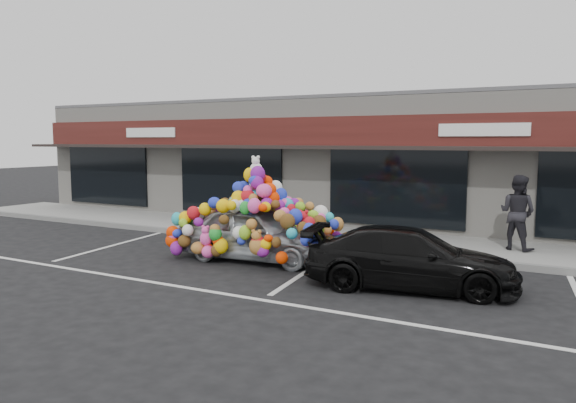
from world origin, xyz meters
The scene contains 10 objects.
ground centered at (0.00, 0.00, 0.00)m, with size 90.00×90.00×0.00m, color black.
shop_building centered at (0.00, 8.44, 2.16)m, with size 24.00×7.20×4.31m.
sidewalk centered at (0.00, 4.00, 0.07)m, with size 26.00×3.00×0.15m, color gray.
kerb centered at (0.00, 2.50, 0.07)m, with size 26.00×0.18×0.16m, color slate.
parking_stripe_left centered at (-3.20, 0.20, 0.00)m, with size 0.12×4.40×0.01m, color silver.
parking_stripe_mid centered at (2.80, 0.20, 0.00)m, with size 0.12×4.40×0.01m, color silver.
lane_line centered at (2.00, -2.30, 0.00)m, with size 14.00×0.12×0.01m, color silver.
toy_car centered at (1.25, 0.51, 0.82)m, with size 2.82×4.25×2.41m.
black_sedan centered at (5.21, -0.20, 0.59)m, with size 4.07×1.65×1.18m, color black.
pedestrian_b centered at (6.60, 4.12, 1.09)m, with size 0.91×0.71×1.87m, color black.
Camera 1 is at (8.35, -10.67, 2.88)m, focal length 35.00 mm.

